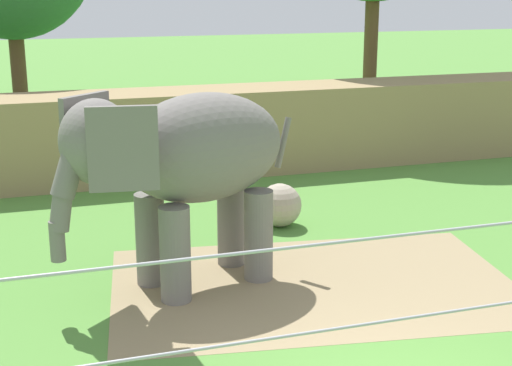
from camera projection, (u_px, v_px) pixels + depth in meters
The scene contains 4 objects.
dirt_patch at pixel (314, 284), 11.87m from camera, with size 6.37×4.09×0.01m, color #937F5B.
embankment_wall at pixel (177, 133), 18.39m from camera, with size 36.00×1.80×2.10m, color #997F56.
elephant at pixel (185, 159), 11.32m from camera, with size 4.06×2.31×3.11m.
enrichment_ball at pixel (280, 205), 14.62m from camera, with size 0.85×0.85×0.85m, color tan.
Camera 1 is at (-3.68, -6.43, 4.66)m, focal length 52.33 mm.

